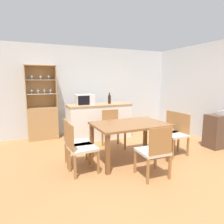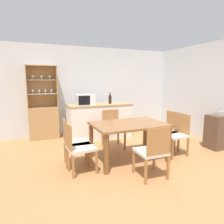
{
  "view_description": "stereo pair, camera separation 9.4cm",
  "coord_description": "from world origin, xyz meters",
  "px_view_note": "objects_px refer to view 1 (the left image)",
  "views": [
    {
      "loc": [
        -1.9,
        -3.18,
        1.6
      ],
      "look_at": [
        -0.01,
        1.05,
        0.85
      ],
      "focal_mm": 32.0,
      "sensor_mm": 36.0,
      "label": 1
    },
    {
      "loc": [
        -1.82,
        -3.22,
        1.6
      ],
      "look_at": [
        -0.01,
        1.05,
        0.85
      ],
      "focal_mm": 32.0,
      "sensor_mm": 36.0,
      "label": 2
    }
  ],
  "objects_px": {
    "wine_bottle": "(109,99)",
    "side_cabinet": "(218,131)",
    "dining_table": "(130,128)",
    "dining_chair_side_left_near": "(80,147)",
    "microwave": "(84,100)",
    "dining_chair_head_far": "(113,129)",
    "dining_chair_side_right_far": "(167,131)",
    "dining_chair_head_near": "(154,151)",
    "telephone": "(222,113)",
    "dining_chair_side_left_far": "(76,142)",
    "dining_chair_side_right_near": "(176,134)",
    "display_cabinet": "(43,118)"
  },
  "relations": [
    {
      "from": "wine_bottle",
      "to": "side_cabinet",
      "type": "height_order",
      "value": "wine_bottle"
    },
    {
      "from": "dining_table",
      "to": "dining_chair_side_left_near",
      "type": "height_order",
      "value": "dining_chair_side_left_near"
    },
    {
      "from": "microwave",
      "to": "dining_chair_head_far",
      "type": "bearing_deg",
      "value": -63.57
    },
    {
      "from": "wine_bottle",
      "to": "side_cabinet",
      "type": "bearing_deg",
      "value": -43.04
    },
    {
      "from": "dining_chair_side_right_far",
      "to": "dining_chair_head_near",
      "type": "bearing_deg",
      "value": 128.55
    },
    {
      "from": "dining_chair_head_near",
      "to": "telephone",
      "type": "height_order",
      "value": "telephone"
    },
    {
      "from": "dining_table",
      "to": "microwave",
      "type": "distance_m",
      "value": 1.79
    },
    {
      "from": "dining_chair_side_left_far",
      "to": "dining_chair_head_near",
      "type": "bearing_deg",
      "value": 49.94
    },
    {
      "from": "dining_chair_side_right_near",
      "to": "dining_chair_head_far",
      "type": "bearing_deg",
      "value": 46.56
    },
    {
      "from": "microwave",
      "to": "telephone",
      "type": "xyz_separation_m",
      "value": [
        2.76,
        -1.91,
        -0.25
      ]
    },
    {
      "from": "dining_table",
      "to": "dining_chair_side_right_near",
      "type": "relative_size",
      "value": 1.61
    },
    {
      "from": "dining_chair_head_far",
      "to": "side_cabinet",
      "type": "xyz_separation_m",
      "value": [
        2.28,
        -1.02,
        -0.05
      ]
    },
    {
      "from": "dining_chair_head_far",
      "to": "microwave",
      "type": "distance_m",
      "value": 1.15
    },
    {
      "from": "dining_table",
      "to": "telephone",
      "type": "xyz_separation_m",
      "value": [
        2.34,
        -0.23,
        0.18
      ]
    },
    {
      "from": "dining_table",
      "to": "microwave",
      "type": "bearing_deg",
      "value": 104.17
    },
    {
      "from": "dining_chair_side_right_near",
      "to": "dining_chair_side_right_far",
      "type": "bearing_deg",
      "value": -0.9
    },
    {
      "from": "microwave",
      "to": "telephone",
      "type": "distance_m",
      "value": 3.37
    },
    {
      "from": "dining_chair_side_right_far",
      "to": "telephone",
      "type": "distance_m",
      "value": 1.39
    },
    {
      "from": "display_cabinet",
      "to": "dining_chair_head_near",
      "type": "distance_m",
      "value": 3.38
    },
    {
      "from": "microwave",
      "to": "dining_chair_side_left_near",
      "type": "bearing_deg",
      "value": -109.04
    },
    {
      "from": "dining_chair_side_left_far",
      "to": "microwave",
      "type": "height_order",
      "value": "microwave"
    },
    {
      "from": "dining_chair_head_near",
      "to": "wine_bottle",
      "type": "xyz_separation_m",
      "value": [
        0.29,
        2.49,
        0.62
      ]
    },
    {
      "from": "dining_chair_side_left_far",
      "to": "wine_bottle",
      "type": "relative_size",
      "value": 2.92
    },
    {
      "from": "display_cabinet",
      "to": "dining_chair_side_left_near",
      "type": "distance_m",
      "value": 2.41
    },
    {
      "from": "telephone",
      "to": "dining_chair_side_right_near",
      "type": "bearing_deg",
      "value": 176.05
    },
    {
      "from": "wine_bottle",
      "to": "telephone",
      "type": "xyz_separation_m",
      "value": [
        2.06,
        -1.9,
        -0.23
      ]
    },
    {
      "from": "dining_table",
      "to": "telephone",
      "type": "bearing_deg",
      "value": -5.66
    },
    {
      "from": "dining_chair_side_right_near",
      "to": "microwave",
      "type": "relative_size",
      "value": 1.86
    },
    {
      "from": "dining_table",
      "to": "dining_chair_head_near",
      "type": "height_order",
      "value": "dining_chair_head_near"
    },
    {
      "from": "dining_chair_side_right_far",
      "to": "dining_chair_head_far",
      "type": "distance_m",
      "value": 1.25
    },
    {
      "from": "dining_chair_head_near",
      "to": "dining_table",
      "type": "bearing_deg",
      "value": 92.16
    },
    {
      "from": "dining_chair_side_right_far",
      "to": "side_cabinet",
      "type": "xyz_separation_m",
      "value": [
        1.22,
        -0.34,
        -0.05
      ]
    },
    {
      "from": "dining_chair_side_right_near",
      "to": "microwave",
      "type": "bearing_deg",
      "value": 38.14
    },
    {
      "from": "dining_table",
      "to": "dining_chair_head_near",
      "type": "distance_m",
      "value": 0.85
    },
    {
      "from": "dining_chair_side_right_near",
      "to": "wine_bottle",
      "type": "bearing_deg",
      "value": 22.17
    },
    {
      "from": "dining_table",
      "to": "dining_chair_side_right_far",
      "type": "relative_size",
      "value": 1.61
    },
    {
      "from": "dining_chair_side_left_near",
      "to": "dining_chair_side_right_far",
      "type": "height_order",
      "value": "same"
    },
    {
      "from": "dining_chair_side_right_far",
      "to": "dining_chair_head_far",
      "type": "xyz_separation_m",
      "value": [
        -1.05,
        0.68,
        0.0
      ]
    },
    {
      "from": "microwave",
      "to": "dining_chair_head_near",
      "type": "bearing_deg",
      "value": -80.42
    },
    {
      "from": "dining_chair_head_near",
      "to": "dining_chair_head_far",
      "type": "distance_m",
      "value": 1.65
    },
    {
      "from": "dining_chair_head_far",
      "to": "side_cabinet",
      "type": "distance_m",
      "value": 2.5
    },
    {
      "from": "side_cabinet",
      "to": "dining_chair_side_left_near",
      "type": "bearing_deg",
      "value": 179.17
    },
    {
      "from": "telephone",
      "to": "display_cabinet",
      "type": "bearing_deg",
      "value": 146.99
    },
    {
      "from": "side_cabinet",
      "to": "display_cabinet",
      "type": "bearing_deg",
      "value": 146.96
    },
    {
      "from": "dining_chair_head_near",
      "to": "microwave",
      "type": "relative_size",
      "value": 1.86
    },
    {
      "from": "dining_table",
      "to": "dining_chair_side_left_far",
      "type": "height_order",
      "value": "dining_chair_side_left_far"
    },
    {
      "from": "dining_chair_side_left_far",
      "to": "dining_chair_side_left_near",
      "type": "relative_size",
      "value": 1.0
    },
    {
      "from": "dining_chair_side_left_far",
      "to": "wine_bottle",
      "type": "bearing_deg",
      "value": 141.2
    },
    {
      "from": "telephone",
      "to": "microwave",
      "type": "bearing_deg",
      "value": 145.31
    },
    {
      "from": "dining_chair_side_right_near",
      "to": "telephone",
      "type": "relative_size",
      "value": 4.9
    }
  ]
}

